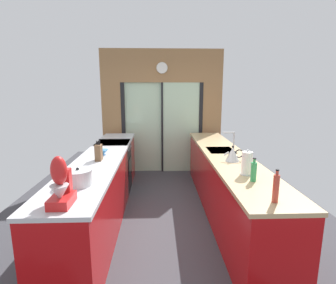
# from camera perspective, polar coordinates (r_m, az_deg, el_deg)

# --- Properties ---
(ground_plane) EXTENTS (5.04, 7.60, 0.02)m
(ground_plane) POSITION_cam_1_polar(r_m,az_deg,el_deg) (4.44, -0.81, -13.46)
(ground_plane) COLOR #38383D
(back_wall_unit) EXTENTS (2.64, 0.12, 2.70)m
(back_wall_unit) POSITION_cam_1_polar(r_m,az_deg,el_deg) (5.84, -1.29, 8.12)
(back_wall_unit) COLOR olive
(back_wall_unit) RESTS_ON ground_plane
(left_counter_run) EXTENTS (0.62, 3.80, 0.92)m
(left_counter_run) POSITION_cam_1_polar(r_m,az_deg,el_deg) (3.91, -14.31, -9.83)
(left_counter_run) COLOR #AD0C0F
(left_counter_run) RESTS_ON ground_plane
(right_counter_run) EXTENTS (0.62, 3.80, 0.92)m
(right_counter_run) POSITION_cam_1_polar(r_m,az_deg,el_deg) (4.11, 12.23, -8.71)
(right_counter_run) COLOR #AD0C0F
(right_counter_run) RESTS_ON ground_plane
(sink_faucet) EXTENTS (0.19, 0.02, 0.29)m
(sink_faucet) POSITION_cam_1_polar(r_m,az_deg,el_deg) (4.21, 13.73, 0.84)
(sink_faucet) COLOR #B7BABC
(sink_faucet) RESTS_ON right_counter_run
(oven_range) EXTENTS (0.60, 0.60, 0.92)m
(oven_range) POSITION_cam_1_polar(r_m,az_deg,el_deg) (4.95, -11.63, -5.28)
(oven_range) COLOR black
(oven_range) RESTS_ON ground_plane
(mixing_bowl) EXTENTS (0.15, 0.15, 0.08)m
(mixing_bowl) POSITION_cam_1_polar(r_m,az_deg,el_deg) (3.92, -13.87, -2.13)
(mixing_bowl) COLOR teal
(mixing_bowl) RESTS_ON left_counter_run
(knife_block) EXTENTS (0.08, 0.14, 0.29)m
(knife_block) POSITION_cam_1_polar(r_m,az_deg,el_deg) (3.62, -14.84, -2.20)
(knife_block) COLOR brown
(knife_block) RESTS_ON left_counter_run
(stand_mixer) EXTENTS (0.17, 0.27, 0.42)m
(stand_mixer) POSITION_cam_1_polar(r_m,az_deg,el_deg) (2.34, -22.26, -8.92)
(stand_mixer) COLOR red
(stand_mixer) RESTS_ON left_counter_run
(stock_pot) EXTENTS (0.28, 0.28, 0.18)m
(stock_pot) POSITION_cam_1_polar(r_m,az_deg,el_deg) (2.77, -18.95, -7.31)
(stock_pot) COLOR #B7BABC
(stock_pot) RESTS_ON left_counter_run
(kettle) EXTENTS (0.27, 0.19, 0.21)m
(kettle) POSITION_cam_1_polar(r_m,az_deg,el_deg) (3.58, 13.86, -2.61)
(kettle) COLOR #B7BABC
(kettle) RESTS_ON right_counter_run
(soap_bottle_near) EXTENTS (0.05, 0.05, 0.29)m
(soap_bottle_near) POSITION_cam_1_polar(r_m,az_deg,el_deg) (2.41, 22.40, -9.22)
(soap_bottle_near) COLOR #B23D2D
(soap_bottle_near) RESTS_ON right_counter_run
(soap_bottle_far) EXTENTS (0.06, 0.06, 0.25)m
(soap_bottle_far) POSITION_cam_1_polar(r_m,az_deg,el_deg) (2.86, 18.12, -6.07)
(soap_bottle_far) COLOR #339E56
(soap_bottle_far) RESTS_ON right_counter_run
(paper_towel_roll) EXTENTS (0.14, 0.14, 0.29)m
(paper_towel_roll) POSITION_cam_1_polar(r_m,az_deg,el_deg) (3.05, 16.77, -4.48)
(paper_towel_roll) COLOR #B7BABC
(paper_towel_roll) RESTS_ON right_counter_run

